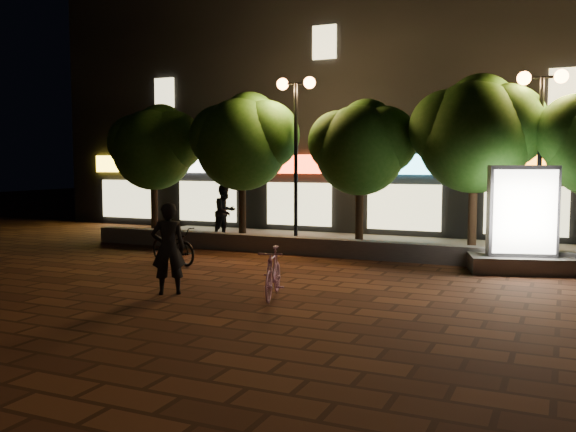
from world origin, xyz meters
The scene contains 15 objects.
ground centered at (0.00, 0.00, 0.00)m, with size 80.00×80.00×0.00m, color brown.
retaining_wall centered at (0.00, 4.00, 0.25)m, with size 16.00×0.45×0.50m, color slate.
sidewalk centered at (0.00, 6.50, 0.04)m, with size 16.00×5.00×0.08m, color slate.
building_block centered at (-0.01, 12.99, 5.00)m, with size 28.00×8.12×11.30m.
tree_far_left centered at (-6.95, 5.46, 3.29)m, with size 3.36×2.80×4.63m.
tree_left centered at (-3.45, 5.46, 3.44)m, with size 3.60×3.00×4.89m.
tree_mid centered at (0.55, 5.46, 3.22)m, with size 3.24×2.70×4.50m.
tree_right centered at (3.86, 5.46, 3.57)m, with size 3.72×3.10×5.07m.
street_lamp_left centered at (-1.50, 5.20, 4.03)m, with size 1.26×0.36×5.18m.
street_lamp_right centered at (5.50, 5.20, 3.89)m, with size 1.26×0.36×4.98m.
ad_kiosk centered at (5.22, 3.50, 1.05)m, with size 2.63×1.79×2.60m.
scooter_pink centered at (0.94, -1.56, 0.50)m, with size 0.47×1.67×1.01m, color #D990C1.
rider centered at (-1.15, -2.10, 0.94)m, with size 0.68×0.45×1.87m, color black.
scooter_parked centered at (-3.27, 1.12, 0.49)m, with size 0.65×1.87×0.98m, color black.
pedestrian centered at (-4.37, 5.78, 1.00)m, with size 0.90×0.70×1.84m, color black.
Camera 1 is at (6.15, -12.45, 2.68)m, focal length 38.67 mm.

